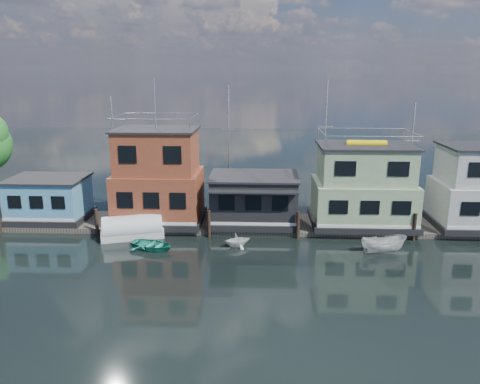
{
  "coord_description": "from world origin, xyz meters",
  "views": [
    {
      "loc": [
        0.03,
        -25.68,
        12.92
      ],
      "look_at": [
        -1.66,
        12.0,
        3.0
      ],
      "focal_mm": 35.0,
      "sensor_mm": 36.0,
      "label": 1
    }
  ],
  "objects_px": {
    "houseboat_dark": "(254,199)",
    "tarp_runabout": "(132,229)",
    "houseboat_red": "(158,178)",
    "motorboat": "(383,244)",
    "houseboat_green": "(363,187)",
    "dinghy_white": "(237,240)",
    "dinghy_teal": "(152,245)",
    "houseboat_blue": "(49,199)"
  },
  "relations": [
    {
      "from": "houseboat_dark",
      "to": "dinghy_white",
      "type": "relative_size",
      "value": 3.6
    },
    {
      "from": "houseboat_red",
      "to": "houseboat_green",
      "type": "xyz_separation_m",
      "value": [
        17.0,
        0.0,
        -0.55
      ]
    },
    {
      "from": "houseboat_dark",
      "to": "tarp_runabout",
      "type": "bearing_deg",
      "value": -161.76
    },
    {
      "from": "dinghy_teal",
      "to": "tarp_runabout",
      "type": "bearing_deg",
      "value": 61.22
    },
    {
      "from": "houseboat_green",
      "to": "dinghy_white",
      "type": "relative_size",
      "value": 4.09
    },
    {
      "from": "houseboat_blue",
      "to": "tarp_runabout",
      "type": "relative_size",
      "value": 1.25
    },
    {
      "from": "houseboat_dark",
      "to": "houseboat_green",
      "type": "distance_m",
      "value": 9.07
    },
    {
      "from": "houseboat_red",
      "to": "houseboat_blue",
      "type": "bearing_deg",
      "value": -180.0
    },
    {
      "from": "motorboat",
      "to": "tarp_runabout",
      "type": "height_order",
      "value": "tarp_runabout"
    },
    {
      "from": "houseboat_red",
      "to": "houseboat_green",
      "type": "relative_size",
      "value": 1.41
    },
    {
      "from": "dinghy_white",
      "to": "dinghy_teal",
      "type": "height_order",
      "value": "dinghy_white"
    },
    {
      "from": "tarp_runabout",
      "to": "dinghy_teal",
      "type": "height_order",
      "value": "tarp_runabout"
    },
    {
      "from": "houseboat_dark",
      "to": "dinghy_teal",
      "type": "xyz_separation_m",
      "value": [
        -7.43,
        -5.56,
        -2.07
      ]
    },
    {
      "from": "houseboat_dark",
      "to": "tarp_runabout",
      "type": "height_order",
      "value": "houseboat_dark"
    },
    {
      "from": "houseboat_dark",
      "to": "tarp_runabout",
      "type": "xyz_separation_m",
      "value": [
        -9.54,
        -3.14,
        -1.69
      ]
    },
    {
      "from": "houseboat_red",
      "to": "motorboat",
      "type": "relative_size",
      "value": 3.55
    },
    {
      "from": "houseboat_green",
      "to": "dinghy_teal",
      "type": "height_order",
      "value": "houseboat_green"
    },
    {
      "from": "houseboat_dark",
      "to": "dinghy_teal",
      "type": "relative_size",
      "value": 2.19
    },
    {
      "from": "motorboat",
      "to": "dinghy_white",
      "type": "xyz_separation_m",
      "value": [
        -10.66,
        0.75,
        -0.1
      ]
    },
    {
      "from": "motorboat",
      "to": "houseboat_blue",
      "type": "bearing_deg",
      "value": 71.27
    },
    {
      "from": "dinghy_white",
      "to": "dinghy_teal",
      "type": "xyz_separation_m",
      "value": [
        -6.26,
        -0.82,
        -0.19
      ]
    },
    {
      "from": "houseboat_dark",
      "to": "motorboat",
      "type": "height_order",
      "value": "houseboat_dark"
    },
    {
      "from": "houseboat_blue",
      "to": "houseboat_dark",
      "type": "distance_m",
      "value": 17.5
    },
    {
      "from": "tarp_runabout",
      "to": "houseboat_dark",
      "type": "bearing_deg",
      "value": 1.62
    },
    {
      "from": "houseboat_dark",
      "to": "tarp_runabout",
      "type": "distance_m",
      "value": 10.18
    },
    {
      "from": "houseboat_red",
      "to": "houseboat_dark",
      "type": "relative_size",
      "value": 1.6
    },
    {
      "from": "dinghy_teal",
      "to": "motorboat",
      "type": "bearing_deg",
      "value": -69.59
    },
    {
      "from": "motorboat",
      "to": "dinghy_teal",
      "type": "xyz_separation_m",
      "value": [
        -16.92,
        -0.07,
        -0.3
      ]
    },
    {
      "from": "houseboat_green",
      "to": "dinghy_white",
      "type": "bearing_deg",
      "value": -154.95
    },
    {
      "from": "houseboat_green",
      "to": "dinghy_white",
      "type": "xyz_separation_m",
      "value": [
        -10.17,
        -4.76,
        -3.01
      ]
    },
    {
      "from": "houseboat_blue",
      "to": "houseboat_green",
      "type": "xyz_separation_m",
      "value": [
        26.5,
        0.0,
        1.34
      ]
    },
    {
      "from": "dinghy_white",
      "to": "houseboat_green",
      "type": "bearing_deg",
      "value": -86.76
    },
    {
      "from": "dinghy_white",
      "to": "motorboat",
      "type": "bearing_deg",
      "value": -115.83
    },
    {
      "from": "houseboat_blue",
      "to": "houseboat_dark",
      "type": "bearing_deg",
      "value": -0.06
    },
    {
      "from": "tarp_runabout",
      "to": "dinghy_white",
      "type": "bearing_deg",
      "value": -27.4
    },
    {
      "from": "houseboat_red",
      "to": "motorboat",
      "type": "distance_m",
      "value": 18.66
    },
    {
      "from": "houseboat_blue",
      "to": "motorboat",
      "type": "height_order",
      "value": "houseboat_blue"
    },
    {
      "from": "houseboat_blue",
      "to": "houseboat_red",
      "type": "xyz_separation_m",
      "value": [
        9.5,
        0.0,
        1.9
      ]
    },
    {
      "from": "motorboat",
      "to": "dinghy_white",
      "type": "height_order",
      "value": "motorboat"
    },
    {
      "from": "tarp_runabout",
      "to": "dinghy_white",
      "type": "xyz_separation_m",
      "value": [
        8.36,
        -1.59,
        -0.18
      ]
    },
    {
      "from": "motorboat",
      "to": "dinghy_white",
      "type": "relative_size",
      "value": 1.63
    },
    {
      "from": "motorboat",
      "to": "dinghy_white",
      "type": "bearing_deg",
      "value": 78.78
    }
  ]
}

